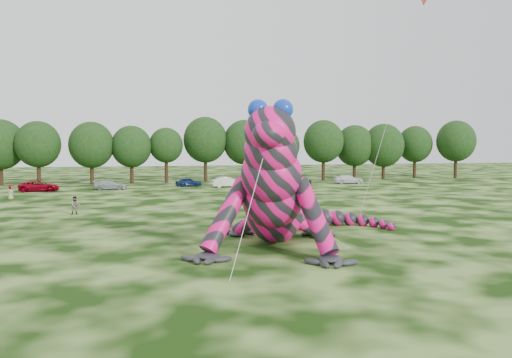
{
  "coord_description": "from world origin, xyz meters",
  "views": [
    {
      "loc": [
        -2.56,
        -22.13,
        6.08
      ],
      "look_at": [
        4.03,
        6.81,
        4.0
      ],
      "focal_mm": 35.0,
      "sensor_mm": 36.0,
      "label": 1
    }
  ],
  "objects_px": {
    "flying_kite": "(419,13)",
    "spectator_3": "(266,191)",
    "tree_17": "(456,149)",
    "spectator_2": "(307,191)",
    "car_2": "(39,186)",
    "spectator_5": "(229,210)",
    "tree_13": "(324,150)",
    "tree_5": "(0,152)",
    "tree_14": "(355,152)",
    "car_3": "(110,185)",
    "car_6": "(296,181)",
    "car_5": "(227,182)",
    "tree_16": "(415,152)",
    "tree_10": "(205,149)",
    "spectator_1": "(75,206)",
    "tree_6": "(38,153)",
    "car_4": "(188,182)",
    "tree_7": "(91,153)",
    "tree_11": "(244,151)",
    "tree_8": "(132,155)",
    "spectator_4": "(11,192)",
    "tree_9": "(166,155)",
    "car_7": "(348,179)",
    "tree_15": "(384,151)",
    "tree_12": "(282,154)",
    "inflatable_gecko": "(276,173)"
  },
  "relations": [
    {
      "from": "flying_kite",
      "to": "spectator_3",
      "type": "bearing_deg",
      "value": 101.86
    },
    {
      "from": "flying_kite",
      "to": "tree_17",
      "type": "relative_size",
      "value": 1.65
    },
    {
      "from": "tree_17",
      "to": "spectator_2",
      "type": "distance_m",
      "value": 45.27
    },
    {
      "from": "car_2",
      "to": "spectator_5",
      "type": "bearing_deg",
      "value": -149.92
    },
    {
      "from": "tree_17",
      "to": "spectator_3",
      "type": "relative_size",
      "value": 6.05
    },
    {
      "from": "tree_13",
      "to": "car_2",
      "type": "bearing_deg",
      "value": -165.91
    },
    {
      "from": "tree_5",
      "to": "tree_14",
      "type": "distance_m",
      "value": 56.59
    },
    {
      "from": "car_3",
      "to": "car_6",
      "type": "distance_m",
      "value": 26.69
    },
    {
      "from": "tree_14",
      "to": "car_5",
      "type": "xyz_separation_m",
      "value": [
        -24.4,
        -11.39,
        -3.97
      ]
    },
    {
      "from": "tree_16",
      "to": "tree_10",
      "type": "bearing_deg",
      "value": -178.8
    },
    {
      "from": "spectator_1",
      "to": "tree_6",
      "type": "bearing_deg",
      "value": 90.96
    },
    {
      "from": "car_4",
      "to": "spectator_5",
      "type": "distance_m",
      "value": 33.52
    },
    {
      "from": "tree_7",
      "to": "car_4",
      "type": "xyz_separation_m",
      "value": [
        13.9,
        -7.13,
        -4.11
      ]
    },
    {
      "from": "tree_11",
      "to": "tree_8",
      "type": "bearing_deg",
      "value": -176.16
    },
    {
      "from": "flying_kite",
      "to": "tree_10",
      "type": "xyz_separation_m",
      "value": [
        -8.12,
        50.19,
        -9.53
      ]
    },
    {
      "from": "tree_7",
      "to": "tree_16",
      "type": "relative_size",
      "value": 1.01
    },
    {
      "from": "spectator_5",
      "to": "spectator_4",
      "type": "bearing_deg",
      "value": -79.4
    },
    {
      "from": "tree_16",
      "to": "tree_17",
      "type": "distance_m",
      "value": 7.06
    },
    {
      "from": "tree_10",
      "to": "tree_9",
      "type": "bearing_deg",
      "value": -168.98
    },
    {
      "from": "tree_7",
      "to": "tree_11",
      "type": "xyz_separation_m",
      "value": [
        23.87,
        1.39,
        0.3
      ]
    },
    {
      "from": "spectator_3",
      "to": "tree_6",
      "type": "bearing_deg",
      "value": -134.6
    },
    {
      "from": "tree_11",
      "to": "car_5",
      "type": "height_order",
      "value": "tree_11"
    },
    {
      "from": "car_2",
      "to": "spectator_4",
      "type": "relative_size",
      "value": 3.02
    },
    {
      "from": "flying_kite",
      "to": "car_7",
      "type": "bearing_deg",
      "value": 72.59
    },
    {
      "from": "tree_10",
      "to": "car_6",
      "type": "height_order",
      "value": "tree_10"
    },
    {
      "from": "tree_8",
      "to": "tree_15",
      "type": "bearing_deg",
      "value": 1.05
    },
    {
      "from": "car_4",
      "to": "car_5",
      "type": "bearing_deg",
      "value": -121.36
    },
    {
      "from": "tree_11",
      "to": "tree_16",
      "type": "xyz_separation_m",
      "value": [
        31.66,
        1.18,
        -0.35
      ]
    },
    {
      "from": "tree_6",
      "to": "tree_11",
      "type": "distance_m",
      "value": 31.38
    },
    {
      "from": "flying_kite",
      "to": "spectator_2",
      "type": "height_order",
      "value": "flying_kite"
    },
    {
      "from": "tree_7",
      "to": "car_6",
      "type": "height_order",
      "value": "tree_7"
    },
    {
      "from": "tree_16",
      "to": "spectator_3",
      "type": "height_order",
      "value": "tree_16"
    },
    {
      "from": "tree_15",
      "to": "flying_kite",
      "type": "bearing_deg",
      "value": -114.93
    },
    {
      "from": "tree_12",
      "to": "car_3",
      "type": "bearing_deg",
      "value": -158.05
    },
    {
      "from": "tree_5",
      "to": "tree_6",
      "type": "distance_m",
      "value": 5.84
    },
    {
      "from": "tree_13",
      "to": "flying_kite",
      "type": "bearing_deg",
      "value": -103.41
    },
    {
      "from": "tree_10",
      "to": "spectator_3",
      "type": "xyz_separation_m",
      "value": [
        3.31,
        -27.29,
        -4.4
      ]
    },
    {
      "from": "tree_10",
      "to": "tree_17",
      "type": "bearing_deg",
      "value": -2.46
    },
    {
      "from": "flying_kite",
      "to": "car_6",
      "type": "height_order",
      "value": "flying_kite"
    },
    {
      "from": "tree_12",
      "to": "tree_8",
      "type": "bearing_deg",
      "value": -178.22
    },
    {
      "from": "car_5",
      "to": "spectator_2",
      "type": "distance_m",
      "value": 17.88
    },
    {
      "from": "tree_8",
      "to": "spectator_5",
      "type": "distance_m",
      "value": 41.8
    },
    {
      "from": "tree_13",
      "to": "tree_16",
      "type": "distance_m",
      "value": 18.46
    },
    {
      "from": "tree_12",
      "to": "car_7",
      "type": "bearing_deg",
      "value": -44.21
    },
    {
      "from": "flying_kite",
      "to": "tree_9",
      "type": "height_order",
      "value": "flying_kite"
    },
    {
      "from": "tree_10",
      "to": "tree_11",
      "type": "bearing_deg",
      "value": -3.44
    },
    {
      "from": "inflatable_gecko",
      "to": "spectator_2",
      "type": "relative_size",
      "value": 10.42
    },
    {
      "from": "tree_13",
      "to": "car_6",
      "type": "distance_m",
      "value": 11.84
    },
    {
      "from": "tree_9",
      "to": "tree_7",
      "type": "bearing_deg",
      "value": -177.22
    },
    {
      "from": "tree_9",
      "to": "tree_10",
      "type": "bearing_deg",
      "value": 11.02
    }
  ]
}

